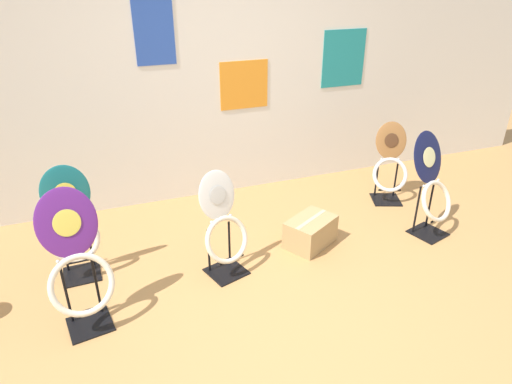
{
  "coord_description": "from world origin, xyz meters",
  "views": [
    {
      "loc": [
        -1.1,
        -2.23,
        2.22
      ],
      "look_at": [
        0.03,
        0.85,
        0.55
      ],
      "focal_mm": 32.0,
      "sensor_mm": 36.0,
      "label": 1
    }
  ],
  "objects_px": {
    "toilet_seat_display_teal_sax": "(72,226)",
    "toilet_seat_display_woodgrain": "(390,166)",
    "storage_box": "(310,232)",
    "toilet_seat_display_navy_moon": "(432,187)",
    "toilet_seat_display_white_plain": "(223,229)",
    "toilet_seat_display_purple_note": "(77,264)"
  },
  "relations": [
    {
      "from": "toilet_seat_display_teal_sax",
      "to": "toilet_seat_display_woodgrain",
      "type": "bearing_deg",
      "value": 5.07
    },
    {
      "from": "storage_box",
      "to": "toilet_seat_display_woodgrain",
      "type": "bearing_deg",
      "value": 23.85
    },
    {
      "from": "toilet_seat_display_navy_moon",
      "to": "storage_box",
      "type": "height_order",
      "value": "toilet_seat_display_navy_moon"
    },
    {
      "from": "toilet_seat_display_white_plain",
      "to": "toilet_seat_display_navy_moon",
      "type": "xyz_separation_m",
      "value": [
        1.89,
        -0.06,
        0.06
      ]
    },
    {
      "from": "toilet_seat_display_purple_note",
      "to": "toilet_seat_display_woodgrain",
      "type": "distance_m",
      "value": 3.09
    },
    {
      "from": "toilet_seat_display_navy_moon",
      "to": "storage_box",
      "type": "bearing_deg",
      "value": 170.83
    },
    {
      "from": "toilet_seat_display_purple_note",
      "to": "toilet_seat_display_white_plain",
      "type": "height_order",
      "value": "toilet_seat_display_purple_note"
    },
    {
      "from": "toilet_seat_display_woodgrain",
      "to": "storage_box",
      "type": "relative_size",
      "value": 1.55
    },
    {
      "from": "toilet_seat_display_navy_moon",
      "to": "toilet_seat_display_purple_note",
      "type": "bearing_deg",
      "value": -176.68
    },
    {
      "from": "toilet_seat_display_woodgrain",
      "to": "toilet_seat_display_teal_sax",
      "type": "relative_size",
      "value": 0.87
    },
    {
      "from": "toilet_seat_display_purple_note",
      "to": "toilet_seat_display_white_plain",
      "type": "distance_m",
      "value": 1.07
    },
    {
      "from": "toilet_seat_display_purple_note",
      "to": "storage_box",
      "type": "distance_m",
      "value": 1.92
    },
    {
      "from": "toilet_seat_display_teal_sax",
      "to": "storage_box",
      "type": "bearing_deg",
      "value": -6.86
    },
    {
      "from": "toilet_seat_display_woodgrain",
      "to": "storage_box",
      "type": "distance_m",
      "value": 1.25
    },
    {
      "from": "toilet_seat_display_teal_sax",
      "to": "storage_box",
      "type": "xyz_separation_m",
      "value": [
        1.89,
        -0.23,
        -0.32
      ]
    },
    {
      "from": "toilet_seat_display_white_plain",
      "to": "toilet_seat_display_teal_sax",
      "type": "xyz_separation_m",
      "value": [
        -1.08,
        0.34,
        0.05
      ]
    },
    {
      "from": "toilet_seat_display_purple_note",
      "to": "toilet_seat_display_teal_sax",
      "type": "relative_size",
      "value": 1.04
    },
    {
      "from": "toilet_seat_display_purple_note",
      "to": "toilet_seat_display_woodgrain",
      "type": "bearing_deg",
      "value": 15.72
    },
    {
      "from": "toilet_seat_display_white_plain",
      "to": "toilet_seat_display_teal_sax",
      "type": "height_order",
      "value": "toilet_seat_display_teal_sax"
    },
    {
      "from": "toilet_seat_display_purple_note",
      "to": "toilet_seat_display_woodgrain",
      "type": "relative_size",
      "value": 1.2
    },
    {
      "from": "toilet_seat_display_navy_moon",
      "to": "toilet_seat_display_woodgrain",
      "type": "bearing_deg",
      "value": 86.38
    },
    {
      "from": "toilet_seat_display_navy_moon",
      "to": "storage_box",
      "type": "xyz_separation_m",
      "value": [
        -1.07,
        0.17,
        -0.33
      ]
    }
  ]
}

